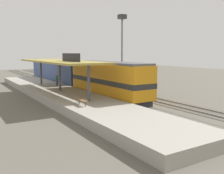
# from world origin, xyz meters

# --- Properties ---
(ground_plane) EXTENTS (120.00, 120.00, 0.00)m
(ground_plane) POSITION_xyz_m (2.00, 0.00, 0.00)
(ground_plane) COLOR #5B564C
(track_near) EXTENTS (3.20, 110.00, 0.16)m
(track_near) POSITION_xyz_m (0.00, 0.00, 0.03)
(track_near) COLOR #4E4941
(track_near) RESTS_ON ground
(track_far) EXTENTS (3.20, 110.00, 0.16)m
(track_far) POSITION_xyz_m (4.60, 0.00, 0.03)
(track_far) COLOR #4E4941
(track_far) RESTS_ON ground
(platform) EXTENTS (6.00, 44.00, 0.90)m
(platform) POSITION_xyz_m (-4.60, 0.00, 0.45)
(platform) COLOR #9E998E
(platform) RESTS_ON ground
(station_canopy) EXTENTS (5.20, 18.00, 4.70)m
(station_canopy) POSITION_xyz_m (-4.60, -0.09, 4.53)
(station_canopy) COLOR #47474C
(station_canopy) RESTS_ON platform
(platform_bench) EXTENTS (0.44, 1.70, 0.50)m
(platform_bench) POSITION_xyz_m (-6.00, -9.42, 1.34)
(platform_bench) COLOR #333338
(platform_bench) RESTS_ON platform
(locomotive) EXTENTS (2.93, 14.43, 4.44)m
(locomotive) POSITION_xyz_m (0.00, -3.92, 2.41)
(locomotive) COLOR #28282D
(locomotive) RESTS_ON track_near
(passenger_carriage_single) EXTENTS (2.90, 20.00, 4.24)m
(passenger_carriage_single) POSITION_xyz_m (0.00, 14.08, 2.31)
(passenger_carriage_single) COLOR #28282D
(passenger_carriage_single) RESTS_ON track_near
(freight_car) EXTENTS (2.80, 12.00, 3.54)m
(freight_car) POSITION_xyz_m (4.60, 0.59, 1.97)
(freight_car) COLOR #28282D
(freight_car) RESTS_ON track_far
(light_mast) EXTENTS (1.10, 1.10, 11.70)m
(light_mast) POSITION_xyz_m (7.80, 4.67, 8.40)
(light_mast) COLOR slate
(light_mast) RESTS_ON ground
(person_waiting) EXTENTS (0.34, 0.34, 1.71)m
(person_waiting) POSITION_xyz_m (-3.20, 5.08, 1.85)
(person_waiting) COLOR #4C4C51
(person_waiting) RESTS_ON platform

